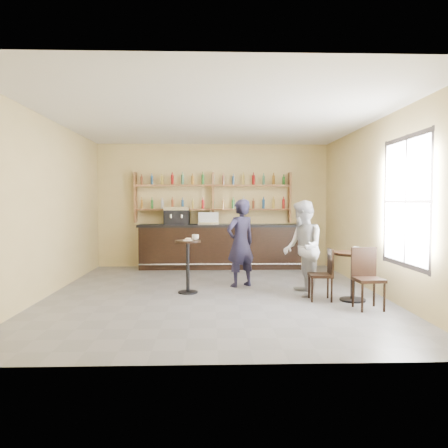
{
  "coord_description": "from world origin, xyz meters",
  "views": [
    {
      "loc": [
        -0.09,
        -7.96,
        1.69
      ],
      "look_at": [
        0.2,
        0.8,
        1.25
      ],
      "focal_mm": 35.0,
      "sensor_mm": 36.0,
      "label": 1
    }
  ],
  "objects_px": {
    "pedestal_table": "(188,267)",
    "cafe_table": "(353,277)",
    "espresso_machine": "(177,216)",
    "bar_counter": "(220,246)",
    "chair_west": "(320,275)",
    "pastry_case": "(208,218)",
    "patron_second": "(303,248)",
    "man_main": "(241,243)",
    "chair_south": "(369,279)"
  },
  "relations": [
    {
      "from": "bar_counter",
      "to": "chair_west",
      "type": "height_order",
      "value": "bar_counter"
    },
    {
      "from": "cafe_table",
      "to": "patron_second",
      "type": "xyz_separation_m",
      "value": [
        -0.77,
        0.49,
        0.44
      ]
    },
    {
      "from": "pedestal_table",
      "to": "patron_second",
      "type": "bearing_deg",
      "value": -6.77
    },
    {
      "from": "pastry_case",
      "to": "chair_south",
      "type": "xyz_separation_m",
      "value": [
        2.53,
        -4.38,
        -0.8
      ]
    },
    {
      "from": "man_main",
      "to": "chair_south",
      "type": "relative_size",
      "value": 1.81
    },
    {
      "from": "pedestal_table",
      "to": "chair_south",
      "type": "distance_m",
      "value": 3.2
    },
    {
      "from": "pedestal_table",
      "to": "man_main",
      "type": "distance_m",
      "value": 1.25
    },
    {
      "from": "cafe_table",
      "to": "chair_west",
      "type": "distance_m",
      "value": 0.55
    },
    {
      "from": "patron_second",
      "to": "man_main",
      "type": "bearing_deg",
      "value": -128.99
    },
    {
      "from": "bar_counter",
      "to": "cafe_table",
      "type": "xyz_separation_m",
      "value": [
        2.19,
        -3.78,
        -0.14
      ]
    },
    {
      "from": "espresso_machine",
      "to": "chair_west",
      "type": "xyz_separation_m",
      "value": [
        2.73,
        -3.73,
        -0.9
      ]
    },
    {
      "from": "pastry_case",
      "to": "pedestal_table",
      "type": "bearing_deg",
      "value": -104.61
    },
    {
      "from": "espresso_machine",
      "to": "chair_west",
      "type": "height_order",
      "value": "espresso_machine"
    },
    {
      "from": "espresso_machine",
      "to": "pastry_case",
      "type": "height_order",
      "value": "espresso_machine"
    },
    {
      "from": "patron_second",
      "to": "pastry_case",
      "type": "bearing_deg",
      "value": -152.95
    },
    {
      "from": "patron_second",
      "to": "pedestal_table",
      "type": "bearing_deg",
      "value": -97.18
    },
    {
      "from": "pastry_case",
      "to": "patron_second",
      "type": "bearing_deg",
      "value": -70.07
    },
    {
      "from": "pedestal_table",
      "to": "chair_west",
      "type": "xyz_separation_m",
      "value": [
        2.31,
        -0.68,
        -0.05
      ]
    },
    {
      "from": "pedestal_table",
      "to": "cafe_table",
      "type": "height_order",
      "value": "pedestal_table"
    },
    {
      "from": "espresso_machine",
      "to": "pedestal_table",
      "type": "distance_m",
      "value": 3.19
    },
    {
      "from": "cafe_table",
      "to": "patron_second",
      "type": "height_order",
      "value": "patron_second"
    },
    {
      "from": "pastry_case",
      "to": "man_main",
      "type": "distance_m",
      "value": 2.56
    },
    {
      "from": "espresso_machine",
      "to": "pedestal_table",
      "type": "xyz_separation_m",
      "value": [
        0.42,
        -3.05,
        -0.86
      ]
    },
    {
      "from": "pedestal_table",
      "to": "cafe_table",
      "type": "relative_size",
      "value": 1.18
    },
    {
      "from": "pedestal_table",
      "to": "chair_west",
      "type": "height_order",
      "value": "pedestal_table"
    },
    {
      "from": "bar_counter",
      "to": "chair_west",
      "type": "relative_size",
      "value": 4.66
    },
    {
      "from": "bar_counter",
      "to": "chair_west",
      "type": "distance_m",
      "value": 4.08
    },
    {
      "from": "chair_south",
      "to": "patron_second",
      "type": "xyz_separation_m",
      "value": [
        -0.82,
        1.09,
        0.38
      ]
    },
    {
      "from": "man_main",
      "to": "espresso_machine",
      "type": "bearing_deg",
      "value": -90.0
    },
    {
      "from": "man_main",
      "to": "bar_counter",
      "type": "bearing_deg",
      "value": -112.45
    },
    {
      "from": "bar_counter",
      "to": "espresso_machine",
      "type": "height_order",
      "value": "espresso_machine"
    },
    {
      "from": "bar_counter",
      "to": "espresso_machine",
      "type": "relative_size",
      "value": 6.57
    },
    {
      "from": "pedestal_table",
      "to": "pastry_case",
      "type": "bearing_deg",
      "value": 82.92
    },
    {
      "from": "bar_counter",
      "to": "man_main",
      "type": "xyz_separation_m",
      "value": [
        0.35,
        -2.45,
        0.31
      ]
    },
    {
      "from": "bar_counter",
      "to": "espresso_machine",
      "type": "bearing_deg",
      "value": 180.0
    },
    {
      "from": "man_main",
      "to": "patron_second",
      "type": "bearing_deg",
      "value": 110.75
    },
    {
      "from": "bar_counter",
      "to": "pastry_case",
      "type": "distance_m",
      "value": 0.77
    },
    {
      "from": "bar_counter",
      "to": "chair_west",
      "type": "xyz_separation_m",
      "value": [
        1.64,
        -3.73,
        -0.12
      ]
    },
    {
      "from": "chair_south",
      "to": "cafe_table",
      "type": "bearing_deg",
      "value": 90.52
    },
    {
      "from": "bar_counter",
      "to": "patron_second",
      "type": "height_order",
      "value": "patron_second"
    },
    {
      "from": "espresso_machine",
      "to": "cafe_table",
      "type": "distance_m",
      "value": 5.09
    },
    {
      "from": "pedestal_table",
      "to": "espresso_machine",
      "type": "bearing_deg",
      "value": 97.93
    },
    {
      "from": "bar_counter",
      "to": "pedestal_table",
      "type": "distance_m",
      "value": 3.12
    },
    {
      "from": "bar_counter",
      "to": "pedestal_table",
      "type": "relative_size",
      "value": 4.22
    },
    {
      "from": "pastry_case",
      "to": "patron_second",
      "type": "xyz_separation_m",
      "value": [
        1.71,
        -3.3,
        -0.42
      ]
    },
    {
      "from": "espresso_machine",
      "to": "chair_west",
      "type": "bearing_deg",
      "value": -52.3
    },
    {
      "from": "pedestal_table",
      "to": "man_main",
      "type": "relative_size",
      "value": 0.56
    },
    {
      "from": "cafe_table",
      "to": "chair_south",
      "type": "distance_m",
      "value": 0.61
    },
    {
      "from": "cafe_table",
      "to": "espresso_machine",
      "type": "bearing_deg",
      "value": 130.96
    },
    {
      "from": "chair_west",
      "to": "man_main",
      "type": "bearing_deg",
      "value": -130.86
    }
  ]
}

